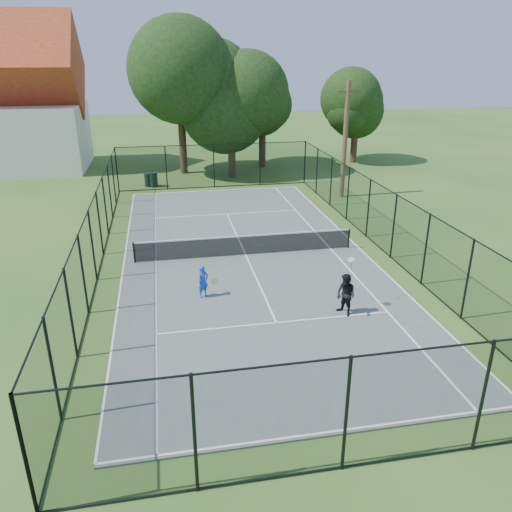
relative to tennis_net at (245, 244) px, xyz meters
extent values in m
plane|color=#28531C|center=(0.00, 0.00, -0.58)|extent=(120.00, 120.00, 0.00)
cube|color=#4D5B55|center=(0.00, 0.00, -0.55)|extent=(11.00, 24.00, 0.06)
cylinder|color=black|center=(-5.00, 0.00, -0.04)|extent=(0.08, 0.08, 0.95)
cylinder|color=black|center=(5.00, 0.00, -0.04)|extent=(0.08, 0.08, 0.95)
cube|color=black|center=(0.00, 0.00, -0.04)|extent=(10.00, 0.03, 0.88)
cube|color=white|center=(0.00, 0.00, 0.40)|extent=(10.00, 0.05, 0.06)
cylinder|color=#332114|center=(-1.83, 17.96, 1.49)|extent=(0.56, 0.56, 4.13)
sphere|color=black|center=(-1.83, 17.96, 5.41)|extent=(7.45, 7.45, 7.45)
cylinder|color=#332114|center=(1.67, 15.92, 1.35)|extent=(0.56, 0.56, 3.86)
sphere|color=black|center=(1.67, 15.92, 5.00)|extent=(6.91, 6.91, 6.91)
cylinder|color=#332114|center=(4.65, 19.17, 1.22)|extent=(0.56, 0.56, 3.60)
sphere|color=black|center=(4.65, 19.17, 4.45)|extent=(5.72, 5.72, 5.72)
cylinder|color=#332114|center=(12.68, 19.44, 0.87)|extent=(0.56, 0.56, 2.89)
sphere|color=black|center=(12.68, 19.44, 3.58)|extent=(5.05, 5.05, 5.05)
cylinder|color=black|center=(-4.53, 14.12, -0.14)|extent=(0.54, 0.54, 0.89)
cylinder|color=black|center=(-4.53, 14.12, 0.33)|extent=(0.58, 0.58, 0.05)
cylinder|color=black|center=(-4.16, 13.93, -0.10)|extent=(0.54, 0.54, 0.96)
cylinder|color=black|center=(-4.16, 13.93, 0.41)|extent=(0.58, 0.58, 0.05)
cylinder|color=#4C3823|center=(7.89, 9.00, 3.03)|extent=(0.30, 0.30, 7.22)
cube|color=#4C3823|center=(7.89, 9.00, 5.99)|extent=(1.40, 0.10, 0.10)
imported|color=blue|center=(-2.29, -3.93, 0.12)|extent=(0.56, 0.52, 1.28)
torus|color=gold|center=(-1.84, -3.78, 0.03)|extent=(0.27, 0.18, 0.29)
cylinder|color=silver|center=(-1.84, -3.78, 0.03)|extent=(0.23, 0.15, 0.25)
imported|color=black|center=(2.52, -6.26, 0.25)|extent=(0.86, 0.93, 1.54)
torus|color=gold|center=(2.77, -5.91, 1.43)|extent=(0.30, 0.28, 0.14)
cylinder|color=silver|center=(2.77, -5.91, 1.43)|extent=(0.26, 0.24, 0.11)
sphere|color=#CCE526|center=(3.10, -5.56, 1.76)|extent=(0.07, 0.07, 0.07)
camera|label=1|loc=(-3.51, -21.11, 8.13)|focal=35.00mm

